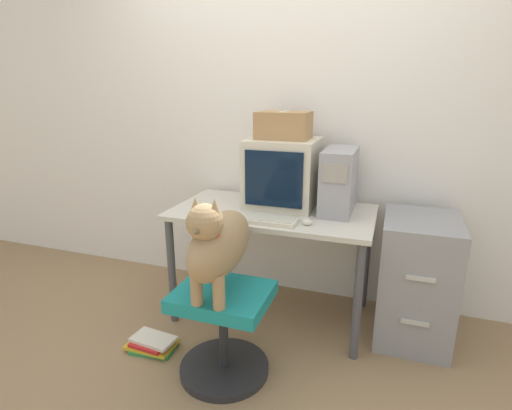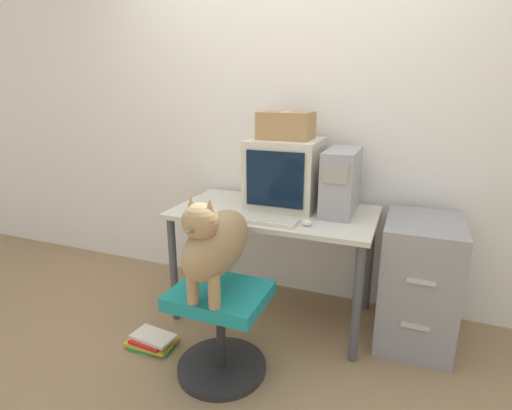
{
  "view_description": "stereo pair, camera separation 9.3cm",
  "coord_description": "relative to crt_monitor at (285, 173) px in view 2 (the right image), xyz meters",
  "views": [
    {
      "loc": [
        0.7,
        -1.98,
        1.5
      ],
      "look_at": [
        -0.02,
        0.09,
        0.85
      ],
      "focal_mm": 28.0,
      "sensor_mm": 36.0,
      "label": 1
    },
    {
      "loc": [
        0.79,
        -1.95,
        1.5
      ],
      "look_at": [
        -0.02,
        0.09,
        0.85
      ],
      "focal_mm": 28.0,
      "sensor_mm": 36.0,
      "label": 2
    }
  ],
  "objects": [
    {
      "name": "ground_plane",
      "position": [
        -0.02,
        -0.48,
        -0.96
      ],
      "size": [
        12.0,
        12.0,
        0.0
      ],
      "primitive_type": "plane",
      "color": "#937551"
    },
    {
      "name": "wall_back",
      "position": [
        -0.02,
        0.28,
        0.34
      ],
      "size": [
        8.0,
        0.05,
        2.6
      ],
      "color": "white",
      "rests_on": "ground_plane"
    },
    {
      "name": "desk",
      "position": [
        -0.02,
        -0.13,
        -0.31
      ],
      "size": [
        1.27,
        0.7,
        0.74
      ],
      "color": "beige",
      "rests_on": "ground_plane"
    },
    {
      "name": "crt_monitor",
      "position": [
        0.0,
        0.0,
        0.0
      ],
      "size": [
        0.44,
        0.42,
        0.44
      ],
      "color": "beige",
      "rests_on": "desk"
    },
    {
      "name": "pc_tower",
      "position": [
        0.37,
        -0.02,
        -0.02
      ],
      "size": [
        0.19,
        0.42,
        0.39
      ],
      "color": "#99999E",
      "rests_on": "desk"
    },
    {
      "name": "keyboard",
      "position": [
        -0.03,
        -0.37,
        -0.21
      ],
      "size": [
        0.43,
        0.15,
        0.03
      ],
      "color": "beige",
      "rests_on": "desk"
    },
    {
      "name": "computer_mouse",
      "position": [
        0.24,
        -0.35,
        -0.2
      ],
      "size": [
        0.06,
        0.04,
        0.04
      ],
      "color": "beige",
      "rests_on": "desk"
    },
    {
      "name": "office_chair",
      "position": [
        -0.09,
        -0.78,
        -0.68
      ],
      "size": [
        0.49,
        0.49,
        0.49
      ],
      "color": "#262628",
      "rests_on": "ground_plane"
    },
    {
      "name": "dog",
      "position": [
        -0.09,
        -0.81,
        -0.19
      ],
      "size": [
        0.21,
        0.59,
        0.53
      ],
      "color": "#9E7F56",
      "rests_on": "office_chair"
    },
    {
      "name": "filing_cabinet",
      "position": [
        0.87,
        -0.08,
        -0.58
      ],
      "size": [
        0.42,
        0.56,
        0.77
      ],
      "color": "gray",
      "rests_on": "ground_plane"
    },
    {
      "name": "cardboard_box",
      "position": [
        0.0,
        0.0,
        0.3
      ],
      "size": [
        0.33,
        0.24,
        0.17
      ],
      "color": "#A87F51",
      "rests_on": "crt_monitor"
    },
    {
      "name": "book_stack_floor",
      "position": [
        -0.57,
        -0.75,
        -0.92
      ],
      "size": [
        0.29,
        0.2,
        0.08
      ],
      "color": "#2D8C47",
      "rests_on": "ground_plane"
    }
  ]
}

